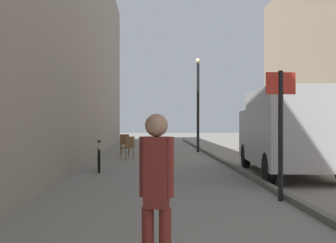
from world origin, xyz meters
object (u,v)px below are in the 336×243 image
at_px(cafe_chair_by_doorway, 128,146).
at_px(cafe_chair_near_window, 125,142).
at_px(pedestrian_main_foreground, 156,189).
at_px(lamp_post, 198,98).
at_px(bicycle_leaning, 99,159).
at_px(delivery_van, 288,130).
at_px(street_sign_post, 281,124).

bearing_deg(cafe_chair_by_doorway, cafe_chair_near_window, 59.87).
height_order(pedestrian_main_foreground, lamp_post, lamp_post).
xyz_separation_m(pedestrian_main_foreground, cafe_chair_by_doorway, (-0.94, 13.28, -0.42)).
xyz_separation_m(bicycle_leaning, cafe_chair_by_doorway, (0.73, 4.00, 0.17)).
xyz_separation_m(delivery_van, cafe_chair_near_window, (-5.27, 8.04, -0.78)).
relative_size(street_sign_post, cafe_chair_near_window, 2.77).
relative_size(pedestrian_main_foreground, cafe_chair_near_window, 1.78).
height_order(bicycle_leaning, cafe_chair_near_window, bicycle_leaning).
relative_size(bicycle_leaning, cafe_chair_by_doorway, 1.87).
relative_size(pedestrian_main_foreground, cafe_chair_by_doorway, 1.78).
xyz_separation_m(pedestrian_main_foreground, lamp_post, (2.41, 16.85, 1.76)).
bearing_deg(delivery_van, cafe_chair_by_doorway, 138.22).
height_order(pedestrian_main_foreground, street_sign_post, street_sign_post).
xyz_separation_m(delivery_van, cafe_chair_by_doorway, (-4.96, 5.19, -0.78)).
height_order(pedestrian_main_foreground, cafe_chair_by_doorway, pedestrian_main_foreground).
relative_size(delivery_van, street_sign_post, 2.11).
distance_m(bicycle_leaning, cafe_chair_by_doorway, 4.07).
bearing_deg(cafe_chair_near_window, pedestrian_main_foreground, -80.73).
height_order(delivery_van, street_sign_post, street_sign_post).
bearing_deg(delivery_van, lamp_post, 104.97).
bearing_deg(lamp_post, street_sign_post, -89.33).
height_order(lamp_post, cafe_chair_near_window, lamp_post).
bearing_deg(cafe_chair_near_window, street_sign_post, -67.44).
bearing_deg(lamp_post, bicycle_leaning, -118.32).
bearing_deg(cafe_chair_near_window, delivery_van, -51.93).
distance_m(pedestrian_main_foreground, street_sign_post, 4.97).
height_order(delivery_van, cafe_chair_near_window, delivery_van).
distance_m(bicycle_leaning, cafe_chair_near_window, 6.86).
bearing_deg(pedestrian_main_foreground, lamp_post, -85.22).
bearing_deg(street_sign_post, delivery_van, -111.69).
bearing_deg(bicycle_leaning, street_sign_post, -58.18).
distance_m(pedestrian_main_foreground, bicycle_leaning, 9.45).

